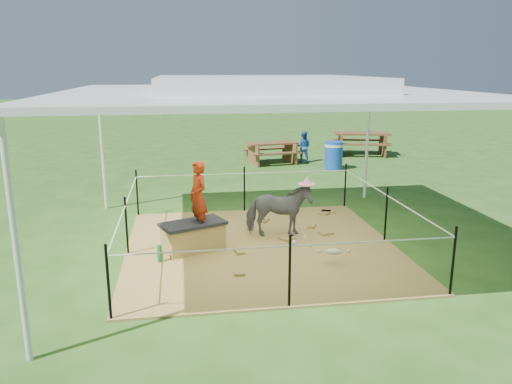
{
  "coord_description": "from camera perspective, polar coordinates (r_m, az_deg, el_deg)",
  "views": [
    {
      "loc": [
        -1.32,
        -8.05,
        3.04
      ],
      "look_at": [
        0.0,
        0.6,
        0.85
      ],
      "focal_mm": 35.0,
      "sensor_mm": 36.0,
      "label": 1
    }
  ],
  "objects": [
    {
      "name": "canopy_tent",
      "position": [
        8.17,
        0.65,
        11.6
      ],
      "size": [
        6.3,
        6.3,
        2.9
      ],
      "color": "silver",
      "rests_on": "ground"
    },
    {
      "name": "woman",
      "position": [
        8.28,
        -6.64,
        0.14
      ],
      "size": [
        0.43,
        0.51,
        1.19
      ],
      "primitive_type": "imported",
      "rotation": [
        0.0,
        0.0,
        -1.16
      ],
      "color": "#A42910",
      "rests_on": "straw_bale"
    },
    {
      "name": "rope_fence",
      "position": [
        8.51,
        0.61,
        -2.32
      ],
      "size": [
        4.54,
        4.54,
        1.0
      ],
      "color": "black",
      "rests_on": "ground"
    },
    {
      "name": "distant_person",
      "position": [
        16.53,
        5.44,
        5.18
      ],
      "size": [
        0.61,
        0.56,
        1.03
      ],
      "primitive_type": "imported",
      "rotation": [
        0.0,
        0.0,
        2.73
      ],
      "color": "#315FB8",
      "rests_on": "ground"
    },
    {
      "name": "picnic_table_far",
      "position": [
        18.27,
        11.96,
        5.42
      ],
      "size": [
        2.19,
        1.8,
        0.8
      ],
      "primitive_type": "cube",
      "rotation": [
        0.0,
        0.0,
        -0.24
      ],
      "color": "brown",
      "rests_on": "ground"
    },
    {
      "name": "hay_patch",
      "position": [
        8.7,
        0.6,
        -6.29
      ],
      "size": [
        4.6,
        4.6,
        0.03
      ],
      "primitive_type": "cube",
      "color": "brown",
      "rests_on": "ground"
    },
    {
      "name": "pink_hat",
      "position": [
        8.9,
        2.64,
        1.35
      ],
      "size": [
        0.31,
        0.31,
        0.14
      ],
      "primitive_type": "cylinder",
      "color": "pink",
      "rests_on": "pony"
    },
    {
      "name": "picnic_table_near",
      "position": [
        16.3,
        1.77,
        4.51
      ],
      "size": [
        1.84,
        1.48,
        0.69
      ],
      "primitive_type": "cube",
      "rotation": [
        0.0,
        0.0,
        0.19
      ],
      "color": "#56331D",
      "rests_on": "ground"
    },
    {
      "name": "foal",
      "position": [
        7.98,
        8.88,
        -6.59
      ],
      "size": [
        0.87,
        0.61,
        0.44
      ],
      "primitive_type": null,
      "rotation": [
        0.0,
        0.0,
        -0.24
      ],
      "color": "beige",
      "rests_on": "hay_patch"
    },
    {
      "name": "ground",
      "position": [
        8.71,
        0.6,
        -6.38
      ],
      "size": [
        90.0,
        90.0,
        0.0
      ],
      "primitive_type": "plane",
      "color": "#2D5919",
      "rests_on": "ground"
    },
    {
      "name": "pony",
      "position": [
        9.04,
        2.6,
        -2.13
      ],
      "size": [
        1.21,
        0.63,
        0.99
      ],
      "primitive_type": "imported",
      "rotation": [
        0.0,
        0.0,
        1.49
      ],
      "color": "#525257",
      "rests_on": "hay_patch"
    },
    {
      "name": "trash_barrel",
      "position": [
        15.48,
        8.86,
        4.14
      ],
      "size": [
        0.55,
        0.55,
        0.85
      ],
      "primitive_type": "cylinder",
      "rotation": [
        0.0,
        0.0,
        0.0
      ],
      "color": "blue",
      "rests_on": "ground"
    },
    {
      "name": "dark_cloth",
      "position": [
        8.44,
        -7.21,
        -3.61
      ],
      "size": [
        1.19,
        0.92,
        0.05
      ],
      "primitive_type": "cube",
      "rotation": [
        0.0,
        0.0,
        0.41
      ],
      "color": "black",
      "rests_on": "straw_bale"
    },
    {
      "name": "green_bottle",
      "position": [
        8.13,
        -10.95,
        -6.92
      ],
      "size": [
        0.1,
        0.1,
        0.27
      ],
      "primitive_type": "cylinder",
      "rotation": [
        0.0,
        0.0,
        0.41
      ],
      "color": "#1B7B31",
      "rests_on": "hay_patch"
    },
    {
      "name": "straw_bale",
      "position": [
        8.51,
        -7.16,
        -5.2
      ],
      "size": [
        1.1,
        0.85,
        0.44
      ],
      "primitive_type": "cube",
      "rotation": [
        0.0,
        0.0,
        0.41
      ],
      "color": "olive",
      "rests_on": "hay_patch"
    }
  ]
}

